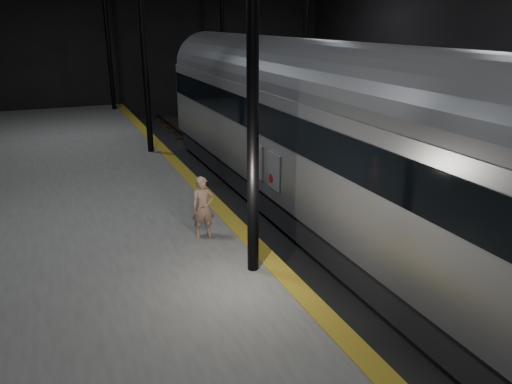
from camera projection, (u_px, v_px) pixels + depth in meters
ground at (312, 223)px, 16.95m from camera, size 44.00×44.00×0.00m
platform_left at (78, 247)px, 14.06m from camera, size 9.00×43.80×1.00m
platform_right at (481, 183)px, 19.51m from camera, size 9.00×43.80×1.00m
tactile_strip at (221, 209)px, 15.44m from camera, size 0.50×43.80×0.01m
track at (312, 221)px, 16.93m from camera, size 2.40×43.00×0.24m
train at (305, 124)px, 16.48m from camera, size 3.28×21.95×5.87m
woman at (203, 207)px, 13.25m from camera, size 0.64×0.45×1.67m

